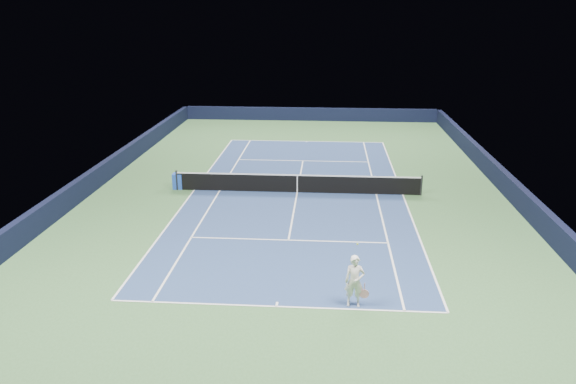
{
  "coord_description": "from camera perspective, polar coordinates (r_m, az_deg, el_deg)",
  "views": [
    {
      "loc": [
        1.54,
        -27.92,
        9.21
      ],
      "look_at": [
        -0.27,
        -3.0,
        1.0
      ],
      "focal_mm": 35.0,
      "sensor_mm": 36.0,
      "label": 1
    }
  ],
  "objects": [
    {
      "name": "service_line_near",
      "position": [
        23.46,
        0.05,
        -4.91
      ],
      "size": [
        8.23,
        0.08,
        0.0
      ],
      "primitive_type": "cube",
      "color": "white",
      "rests_on": "ground"
    },
    {
      "name": "baseline_far",
      "position": [
        40.89,
        1.89,
        5.18
      ],
      "size": [
        10.97,
        0.08,
        0.0
      ],
      "primitive_type": "cube",
      "color": "white",
      "rests_on": "ground"
    },
    {
      "name": "tennis_player",
      "position": [
        18.34,
        6.79,
        -8.99
      ],
      "size": [
        0.8,
        1.25,
        1.77
      ],
      "color": "white",
      "rests_on": "ground"
    },
    {
      "name": "wall_right",
      "position": [
        30.67,
        21.58,
        0.48
      ],
      "size": [
        0.35,
        40.0,
        1.1
      ],
      "primitive_type": "cube",
      "color": "black",
      "rests_on": "ground"
    },
    {
      "name": "court_surface",
      "position": [
        29.44,
        0.94,
        -0.04
      ],
      "size": [
        10.97,
        23.77,
        0.01
      ],
      "primitive_type": "cube",
      "color": "navy",
      "rests_on": "ground"
    },
    {
      "name": "sideline_doubles_right",
      "position": [
        29.66,
        11.58,
        -0.26
      ],
      "size": [
        0.08,
        23.77,
        0.0
      ],
      "primitive_type": "cube",
      "color": "white",
      "rests_on": "ground"
    },
    {
      "name": "center_mark_far",
      "position": [
        40.74,
        1.88,
        5.13
      ],
      "size": [
        0.08,
        0.3,
        0.0
      ],
      "primitive_type": "cube",
      "color": "white",
      "rests_on": "ground"
    },
    {
      "name": "wall_left",
      "position": [
        31.74,
        -18.96,
        1.35
      ],
      "size": [
        0.35,
        40.0,
        1.1
      ],
      "primitive_type": "cube",
      "color": "black",
      "rests_on": "ground"
    },
    {
      "name": "sideline_doubles_left",
      "position": [
        30.23,
        -9.49,
        0.21
      ],
      "size": [
        0.08,
        23.77,
        0.0
      ],
      "primitive_type": "cube",
      "color": "white",
      "rests_on": "ground"
    },
    {
      "name": "sponsor_cube",
      "position": [
        30.53,
        -11.11,
        1.11
      ],
      "size": [
        0.58,
        0.47,
        0.84
      ],
      "color": "#1E46B7",
      "rests_on": "ground"
    },
    {
      "name": "tennis_net",
      "position": [
        29.29,
        0.95,
        0.9
      ],
      "size": [
        12.9,
        0.1,
        1.07
      ],
      "color": "black",
      "rests_on": "ground"
    },
    {
      "name": "baseline_near",
      "position": [
        18.55,
        -1.19,
        -11.55
      ],
      "size": [
        10.97,
        0.08,
        0.0
      ],
      "primitive_type": "cube",
      "color": "white",
      "rests_on": "ground"
    },
    {
      "name": "center_service_line",
      "position": [
        29.44,
        0.94,
        -0.03
      ],
      "size": [
        0.08,
        12.8,
        0.0
      ],
      "primitive_type": "cube",
      "color": "white",
      "rests_on": "ground"
    },
    {
      "name": "wall_far",
      "position": [
        48.55,
        2.29,
        7.9
      ],
      "size": [
        22.0,
        0.35,
        1.1
      ],
      "primitive_type": "cube",
      "color": "black",
      "rests_on": "ground"
    },
    {
      "name": "ground",
      "position": [
        29.44,
        0.94,
        -0.04
      ],
      "size": [
        40.0,
        40.0,
        0.0
      ],
      "primitive_type": "plane",
      "color": "#355D32",
      "rests_on": "ground"
    },
    {
      "name": "service_line_far",
      "position": [
        35.57,
        1.53,
        3.19
      ],
      "size": [
        8.23,
        0.08,
        0.0
      ],
      "primitive_type": "cube",
      "color": "white",
      "rests_on": "ground"
    },
    {
      "name": "center_mark_near",
      "position": [
        18.68,
        -1.14,
        -11.32
      ],
      "size": [
        0.08,
        0.3,
        0.0
      ],
      "primitive_type": "cube",
      "color": "white",
      "rests_on": "ground"
    },
    {
      "name": "sideline_singles_right",
      "position": [
        29.51,
        8.94,
        -0.21
      ],
      "size": [
        0.08,
        23.77,
        0.0
      ],
      "primitive_type": "cube",
      "color": "white",
      "rests_on": "ground"
    },
    {
      "name": "sideline_singles_left",
      "position": [
        29.94,
        -6.94,
        0.15
      ],
      "size": [
        0.08,
        23.77,
        0.0
      ],
      "primitive_type": "cube",
      "color": "white",
      "rests_on": "ground"
    }
  ]
}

